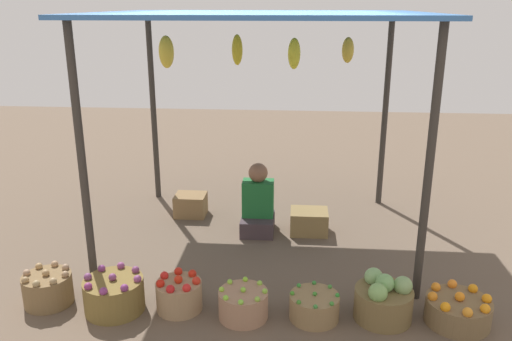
# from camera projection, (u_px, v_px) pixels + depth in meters

# --- Properties ---
(ground_plane) EXTENTS (14.00, 14.00, 0.00)m
(ground_plane) POSITION_uv_depth(u_px,v_px,m) (260.00, 236.00, 5.69)
(ground_plane) COLOR brown
(market_stall_structure) EXTENTS (3.15, 2.55, 2.34)m
(market_stall_structure) POSITION_uv_depth(u_px,v_px,m) (260.00, 31.00, 5.03)
(market_stall_structure) COLOR #38332D
(market_stall_structure) RESTS_ON ground
(vendor_person) EXTENTS (0.36, 0.44, 0.78)m
(vendor_person) POSITION_uv_depth(u_px,v_px,m) (258.00, 206.00, 5.74)
(vendor_person) COLOR #413439
(vendor_person) RESTS_ON ground
(basket_potatoes) EXTENTS (0.41, 0.41, 0.31)m
(basket_potatoes) POSITION_uv_depth(u_px,v_px,m) (48.00, 288.00, 4.39)
(basket_potatoes) COLOR brown
(basket_potatoes) RESTS_ON ground
(basket_purple_onions) EXTENTS (0.49, 0.49, 0.33)m
(basket_purple_onions) POSITION_uv_depth(u_px,v_px,m) (114.00, 294.00, 4.29)
(basket_purple_onions) COLOR brown
(basket_purple_onions) RESTS_ON ground
(basket_red_tomatoes) EXTENTS (0.38, 0.38, 0.31)m
(basket_red_tomatoes) POSITION_uv_depth(u_px,v_px,m) (179.00, 294.00, 4.31)
(basket_red_tomatoes) COLOR #A2825D
(basket_red_tomatoes) RESTS_ON ground
(basket_limes) EXTENTS (0.40, 0.40, 0.27)m
(basket_limes) POSITION_uv_depth(u_px,v_px,m) (243.00, 304.00, 4.20)
(basket_limes) COLOR #A77C5F
(basket_limes) RESTS_ON ground
(basket_green_chilies) EXTENTS (0.40, 0.40, 0.24)m
(basket_green_chilies) POSITION_uv_depth(u_px,v_px,m) (314.00, 306.00, 4.19)
(basket_green_chilies) COLOR #90734C
(basket_green_chilies) RESTS_ON ground
(basket_cabbages) EXTENTS (0.46, 0.46, 0.39)m
(basket_cabbages) POSITION_uv_depth(u_px,v_px,m) (383.00, 300.00, 4.17)
(basket_cabbages) COLOR brown
(basket_cabbages) RESTS_ON ground
(basket_oranges) EXTENTS (0.51, 0.51, 0.27)m
(basket_oranges) POSITION_uv_depth(u_px,v_px,m) (458.00, 310.00, 4.13)
(basket_oranges) COLOR brown
(basket_oranges) RESTS_ON ground
(wooden_crate_near_vendor) EXTENTS (0.36, 0.31, 0.26)m
(wooden_crate_near_vendor) POSITION_uv_depth(u_px,v_px,m) (191.00, 205.00, 6.23)
(wooden_crate_near_vendor) COLOR olive
(wooden_crate_near_vendor) RESTS_ON ground
(wooden_crate_stacked_rear) EXTENTS (0.41, 0.33, 0.25)m
(wooden_crate_stacked_rear) POSITION_uv_depth(u_px,v_px,m) (309.00, 221.00, 5.76)
(wooden_crate_stacked_rear) COLOR olive
(wooden_crate_stacked_rear) RESTS_ON ground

